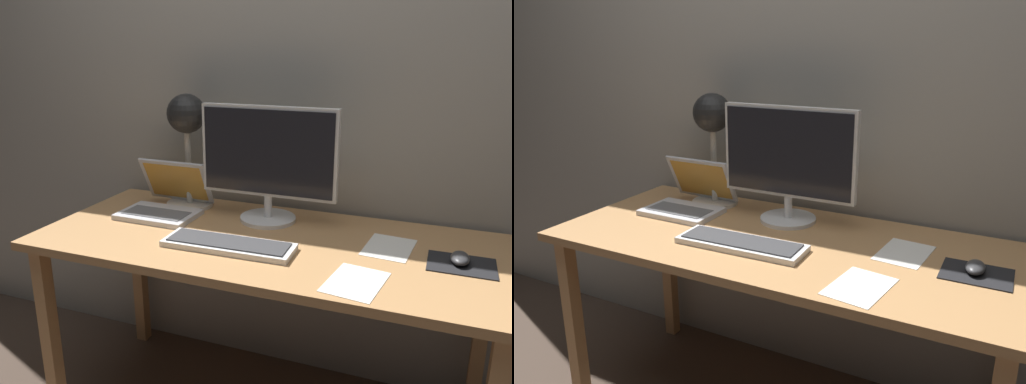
% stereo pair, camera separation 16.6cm
% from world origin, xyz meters
% --- Properties ---
extents(back_wall, '(4.80, 0.06, 2.60)m').
position_xyz_m(back_wall, '(0.00, 0.40, 1.30)').
color(back_wall, '#9E998E').
rests_on(back_wall, ground).
extents(desk, '(1.60, 0.70, 0.74)m').
position_xyz_m(desk, '(0.00, 0.00, 0.66)').
color(desk, tan).
rests_on(desk, ground).
extents(monitor, '(0.52, 0.21, 0.43)m').
position_xyz_m(monitor, '(-0.06, 0.17, 0.98)').
color(monitor, silver).
rests_on(monitor, desk).
extents(keyboard_main, '(0.44, 0.15, 0.03)m').
position_xyz_m(keyboard_main, '(-0.09, -0.13, 0.75)').
color(keyboard_main, silver).
rests_on(keyboard_main, desk).
extents(laptop, '(0.30, 0.29, 0.20)m').
position_xyz_m(laptop, '(-0.47, 0.12, 0.80)').
color(laptop, silver).
rests_on(laptop, desk).
extents(desk_lamp, '(0.19, 0.19, 0.46)m').
position_xyz_m(desk_lamp, '(-0.42, 0.23, 1.07)').
color(desk_lamp, beige).
rests_on(desk_lamp, desk).
extents(mousepad, '(0.20, 0.16, 0.00)m').
position_xyz_m(mousepad, '(0.63, 0.01, 0.74)').
color(mousepad, black).
rests_on(mousepad, desk).
extents(mouse, '(0.06, 0.10, 0.03)m').
position_xyz_m(mouse, '(0.63, 0.02, 0.76)').
color(mouse, '#38383A').
rests_on(mouse, mousepad).
extents(paper_sheet_near_mouse, '(0.18, 0.23, 0.00)m').
position_xyz_m(paper_sheet_near_mouse, '(0.35, -0.22, 0.74)').
color(paper_sheet_near_mouse, white).
rests_on(paper_sheet_near_mouse, desk).
extents(paper_sheet_by_keyboard, '(0.17, 0.22, 0.00)m').
position_xyz_m(paper_sheet_by_keyboard, '(0.41, 0.07, 0.74)').
color(paper_sheet_by_keyboard, white).
rests_on(paper_sheet_by_keyboard, desk).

